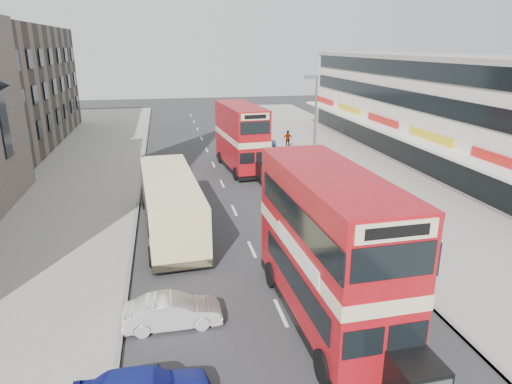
{
  "coord_description": "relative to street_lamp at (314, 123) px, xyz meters",
  "views": [
    {
      "loc": [
        -4.09,
        -13.19,
        10.14
      ],
      "look_at": [
        0.02,
        7.02,
        3.45
      ],
      "focal_mm": 31.97,
      "sensor_mm": 36.0,
      "label": 1
    }
  ],
  "objects": [
    {
      "name": "coach",
      "position": [
        -10.52,
        -6.59,
        -3.06
      ],
      "size": [
        3.53,
        11.21,
        2.93
      ],
      "rotation": [
        0.0,
        0.0,
        0.07
      ],
      "color": "black",
      "rests_on": "ground"
    },
    {
      "name": "kerb_right",
      "position": [
        -0.42,
        2.0,
        -4.71
      ],
      "size": [
        0.2,
        90.0,
        0.16
      ],
      "primitive_type": "cube",
      "color": "gray",
      "rests_on": "ground"
    },
    {
      "name": "ground",
      "position": [
        -6.52,
        -18.0,
        -4.78
      ],
      "size": [
        160.0,
        160.0,
        0.0
      ],
      "primitive_type": "plane",
      "color": "#28282B",
      "rests_on": "ground"
    },
    {
      "name": "bus_main",
      "position": [
        -4.92,
        -16.71,
        -1.8
      ],
      "size": [
        3.14,
        10.34,
        5.68
      ],
      "rotation": [
        0.0,
        0.0,
        3.18
      ],
      "color": "black",
      "rests_on": "ground"
    },
    {
      "name": "car_right_b",
      "position": [
        -1.39,
        2.7,
        -4.1
      ],
      "size": [
        5.12,
        2.66,
        1.38
      ],
      "primitive_type": "imported",
      "rotation": [
        0.0,
        0.0,
        -1.65
      ],
      "color": "orange",
      "rests_on": "ground"
    },
    {
      "name": "commercial_row",
      "position": [
        13.42,
        4.0,
        -0.09
      ],
      "size": [
        9.9,
        46.2,
        9.3
      ],
      "color": "beige",
      "rests_on": "ground"
    },
    {
      "name": "car_right_a",
      "position": [
        -1.4,
        -3.46,
        -4.1
      ],
      "size": [
        4.8,
        2.17,
        1.37
      ],
      "primitive_type": "imported",
      "rotation": [
        0.0,
        0.0,
        -1.63
      ],
      "color": "#A31510",
      "rests_on": "ground"
    },
    {
      "name": "road_surface",
      "position": [
        -6.52,
        2.0,
        -4.78
      ],
      "size": [
        12.0,
        90.0,
        0.01
      ],
      "primitive_type": "cube",
      "color": "#28282B",
      "rests_on": "ground"
    },
    {
      "name": "pavement_right",
      "position": [
        5.48,
        2.0,
        -4.71
      ],
      "size": [
        12.0,
        90.0,
        0.15
      ],
      "primitive_type": "cube",
      "color": "gray",
      "rests_on": "ground"
    },
    {
      "name": "pedestrian_near",
      "position": [
        0.85,
        -3.59,
        -3.85
      ],
      "size": [
        0.7,
        0.66,
        1.57
      ],
      "primitive_type": "imported",
      "rotation": [
        0.0,
        0.0,
        3.79
      ],
      "color": "gray",
      "rests_on": "pavement_right"
    },
    {
      "name": "pedestrian_far",
      "position": [
        1.58,
        12.73,
        -3.76
      ],
      "size": [
        1.07,
        0.52,
        1.76
      ],
      "primitive_type": "imported",
      "rotation": [
        0.0,
        0.0,
        0.09
      ],
      "color": "gray",
      "rests_on": "pavement_right"
    },
    {
      "name": "car_left_front",
      "position": [
        -10.73,
        -16.0,
        -4.18
      ],
      "size": [
        3.68,
        1.32,
        1.21
      ],
      "primitive_type": "imported",
      "rotation": [
        0.0,
        0.0,
        1.58
      ],
      "color": "silver",
      "rests_on": "ground"
    },
    {
      "name": "pavement_left",
      "position": [
        -18.52,
        2.0,
        -4.71
      ],
      "size": [
        12.0,
        90.0,
        0.15
      ],
      "primitive_type": "cube",
      "color": "gray",
      "rests_on": "ground"
    },
    {
      "name": "car_right_c",
      "position": [
        -1.98,
        12.13,
        -4.05
      ],
      "size": [
        4.42,
        2.04,
        1.47
      ],
      "primitive_type": "imported",
      "rotation": [
        0.0,
        0.0,
        -1.5
      ],
      "color": "#4F729E",
      "rests_on": "ground"
    },
    {
      "name": "cyclist",
      "position": [
        -2.84,
        1.14,
        -4.02
      ],
      "size": [
        0.71,
        1.88,
        2.27
      ],
      "rotation": [
        0.0,
        0.0,
        -0.02
      ],
      "color": "gray",
      "rests_on": "ground"
    },
    {
      "name": "street_lamp",
      "position": [
        0.0,
        0.0,
        0.0
      ],
      "size": [
        1.0,
        0.2,
        8.12
      ],
      "color": "slate",
      "rests_on": "ground"
    },
    {
      "name": "kerb_left",
      "position": [
        -12.62,
        2.0,
        -4.71
      ],
      "size": [
        0.2,
        90.0,
        0.16
      ],
      "primitive_type": "cube",
      "color": "gray",
      "rests_on": "ground"
    },
    {
      "name": "bus_second",
      "position": [
        -4.33,
        5.9,
        -2.02
      ],
      "size": [
        3.45,
        9.61,
        5.25
      ],
      "rotation": [
        0.0,
        0.0,
        3.23
      ],
      "color": "black",
      "rests_on": "ground"
    }
  ]
}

